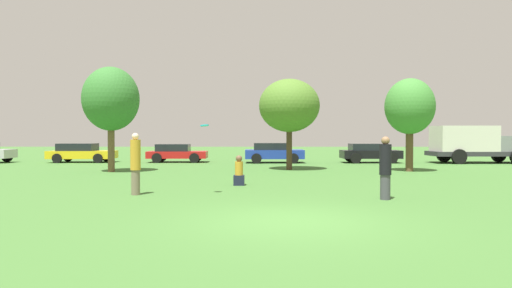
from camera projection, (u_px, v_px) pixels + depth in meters
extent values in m
plane|color=#3D6B2D|center=(290.00, 220.00, 9.69)|extent=(120.00, 120.00, 0.00)
cylinder|color=#726651|center=(136.00, 182.00, 13.81)|extent=(0.26, 0.26, 0.77)
cylinder|color=#BF8C26|center=(135.00, 155.00, 13.79)|extent=(0.31, 0.31, 0.94)
sphere|color=beige|center=(135.00, 136.00, 13.78)|extent=(0.21, 0.21, 0.21)
cylinder|color=#3F3F47|center=(385.00, 187.00, 12.81)|extent=(0.29, 0.29, 0.71)
cylinder|color=black|center=(385.00, 159.00, 12.79)|extent=(0.34, 0.34, 0.87)
sphere|color=#8C6647|center=(385.00, 141.00, 12.78)|extent=(0.23, 0.23, 0.23)
cylinder|color=#19B2D8|center=(205.00, 125.00, 13.83)|extent=(0.27, 0.27, 0.08)
cube|color=#191E33|center=(239.00, 180.00, 16.43)|extent=(0.39, 0.33, 0.37)
cylinder|color=#BF8C26|center=(239.00, 168.00, 16.42)|extent=(0.29, 0.29, 0.50)
sphere|color=brown|center=(239.00, 159.00, 16.41)|extent=(0.24, 0.24, 0.24)
cylinder|color=brown|center=(111.00, 143.00, 22.36)|extent=(0.33, 0.33, 2.87)
ellipsoid|color=#33702D|center=(111.00, 99.00, 22.32)|extent=(2.78, 2.78, 3.17)
cylinder|color=#473323|center=(289.00, 146.00, 23.77)|extent=(0.30, 0.30, 2.51)
ellipsoid|color=#4C7528|center=(289.00, 106.00, 23.73)|extent=(3.20, 3.20, 2.80)
cylinder|color=brown|center=(409.00, 146.00, 22.71)|extent=(0.37, 0.37, 2.60)
ellipsoid|color=#3D7F33|center=(410.00, 106.00, 22.67)|extent=(2.47, 2.47, 2.81)
cylinder|color=black|center=(7.00, 157.00, 30.62)|extent=(0.72, 0.22, 0.72)
cube|color=gold|center=(83.00, 155.00, 30.19)|extent=(4.32, 1.87, 0.52)
cube|color=black|center=(78.00, 147.00, 30.18)|extent=(2.39, 1.61, 0.49)
cylinder|color=black|center=(107.00, 157.00, 31.10)|extent=(0.62, 0.19, 0.62)
cylinder|color=black|center=(98.00, 158.00, 29.33)|extent=(0.62, 0.19, 0.62)
cylinder|color=black|center=(68.00, 157.00, 31.06)|extent=(0.62, 0.19, 0.62)
cylinder|color=black|center=(57.00, 158.00, 29.29)|extent=(0.62, 0.19, 0.62)
cube|color=red|center=(178.00, 155.00, 30.33)|extent=(3.99, 1.83, 0.46)
cube|color=black|center=(173.00, 148.00, 30.32)|extent=(2.21, 1.58, 0.48)
cylinder|color=black|center=(197.00, 157.00, 31.22)|extent=(0.65, 0.18, 0.65)
cylinder|color=black|center=(194.00, 158.00, 29.48)|extent=(0.65, 0.18, 0.65)
cylinder|color=black|center=(162.00, 157.00, 31.19)|extent=(0.65, 0.18, 0.65)
cylinder|color=black|center=(157.00, 158.00, 29.45)|extent=(0.65, 0.18, 0.65)
cube|color=#1E389E|center=(274.00, 154.00, 29.73)|extent=(3.88, 1.93, 0.58)
cube|color=black|center=(270.00, 146.00, 29.72)|extent=(2.15, 1.66, 0.45)
cylinder|color=black|center=(291.00, 157.00, 30.67)|extent=(0.66, 0.20, 0.66)
cylinder|color=black|center=(294.00, 158.00, 28.84)|extent=(0.66, 0.20, 0.66)
cylinder|color=black|center=(256.00, 157.00, 30.64)|extent=(0.66, 0.20, 0.66)
cylinder|color=black|center=(256.00, 158.00, 28.80)|extent=(0.66, 0.20, 0.66)
cube|color=black|center=(370.00, 154.00, 29.76)|extent=(3.85, 1.81, 0.53)
cube|color=black|center=(366.00, 147.00, 29.75)|extent=(2.13, 1.57, 0.44)
cylinder|color=black|center=(384.00, 157.00, 30.65)|extent=(0.69, 0.18, 0.69)
cylinder|color=black|center=(392.00, 158.00, 28.93)|extent=(0.69, 0.18, 0.69)
cylinder|color=black|center=(350.00, 157.00, 30.61)|extent=(0.69, 0.18, 0.69)
cylinder|color=black|center=(356.00, 158.00, 28.89)|extent=(0.69, 0.18, 0.69)
cube|color=#2D2D33|center=(476.00, 153.00, 29.43)|extent=(6.03, 2.33, 0.30)
cube|color=slate|center=(504.00, 144.00, 29.45)|extent=(1.96, 2.13, 1.00)
cube|color=beige|center=(464.00, 139.00, 29.40)|extent=(3.76, 2.28, 1.65)
cylinder|color=black|center=(499.00, 155.00, 30.56)|extent=(0.95, 0.28, 0.95)
cylinder|color=black|center=(444.00, 155.00, 30.51)|extent=(0.95, 0.28, 0.95)
cylinder|color=black|center=(459.00, 157.00, 28.32)|extent=(0.95, 0.28, 0.95)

